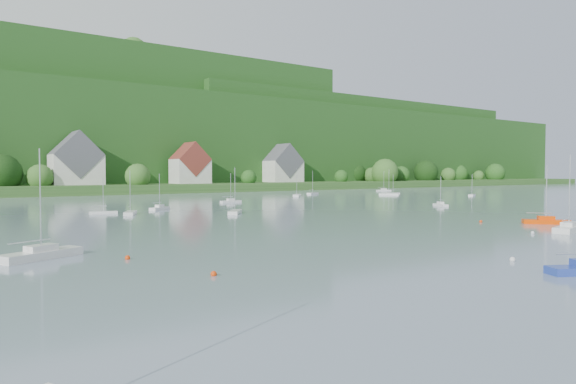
% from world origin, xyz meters
% --- Properties ---
extents(far_shore_strip, '(600.00, 60.00, 3.00)m').
position_xyz_m(far_shore_strip, '(0.00, 200.00, 1.50)').
color(far_shore_strip, '#274F1D').
rests_on(far_shore_strip, ground).
extents(forested_ridge, '(620.00, 181.22, 69.89)m').
position_xyz_m(forested_ridge, '(0.39, 268.57, 22.89)').
color(forested_ridge, '#184215').
rests_on(forested_ridge, ground).
extents(village_building_2, '(16.00, 11.44, 18.00)m').
position_xyz_m(village_building_2, '(5.00, 188.00, 10.27)').
color(village_building_2, beige).
rests_on(village_building_2, far_shore_strip).
extents(village_building_3, '(13.00, 10.40, 15.50)m').
position_xyz_m(village_building_3, '(45.00, 186.00, 9.43)').
color(village_building_3, beige).
rests_on(village_building_3, far_shore_strip).
extents(village_building_4, '(15.00, 10.40, 16.50)m').
position_xyz_m(village_building_4, '(90.00, 190.00, 9.59)').
color(village_building_4, beige).
rests_on(village_building_4, far_shore_strip).
extents(near_sailboat_3, '(7.14, 3.39, 9.30)m').
position_xyz_m(near_sailboat_3, '(27.99, 38.07, 0.47)').
color(near_sailboat_3, silver).
rests_on(near_sailboat_3, ground).
extents(near_sailboat_5, '(5.33, 5.60, 8.16)m').
position_xyz_m(near_sailboat_5, '(34.92, 44.66, 0.44)').
color(near_sailboat_5, '#EF4002').
rests_on(near_sailboat_5, ground).
extents(near_sailboat_6, '(6.95, 4.64, 9.17)m').
position_xyz_m(near_sailboat_6, '(-28.08, 53.18, 0.47)').
color(near_sailboat_6, silver).
rests_on(near_sailboat_6, ground).
extents(mooring_buoy_0, '(0.41, 0.41, 0.41)m').
position_xyz_m(mooring_buoy_0, '(1.03, 24.39, 0.00)').
color(mooring_buoy_0, '#DF3C0B').
rests_on(mooring_buoy_0, ground).
extents(mooring_buoy_1, '(0.46, 0.46, 0.46)m').
position_xyz_m(mooring_buoy_1, '(3.04, 30.09, 0.00)').
color(mooring_buoy_1, silver).
rests_on(mooring_buoy_1, ground).
extents(mooring_buoy_2, '(0.43, 0.43, 0.43)m').
position_xyz_m(mooring_buoy_2, '(29.52, 51.27, 0.00)').
color(mooring_buoy_2, '#DF3C0B').
rests_on(mooring_buoy_2, ground).
extents(mooring_buoy_3, '(0.44, 0.44, 0.44)m').
position_xyz_m(mooring_buoy_3, '(-22.26, 48.86, 0.00)').
color(mooring_buoy_3, '#DF3C0B').
rests_on(mooring_buoy_3, ground).
extents(mooring_buoy_4, '(0.43, 0.43, 0.43)m').
position_xyz_m(mooring_buoy_4, '(22.16, 39.30, 0.00)').
color(mooring_buoy_4, silver).
rests_on(mooring_buoy_4, ground).
extents(mooring_buoy_5, '(0.45, 0.45, 0.45)m').
position_xyz_m(mooring_buoy_5, '(-19.50, 38.63, 0.00)').
color(mooring_buoy_5, '#DF3C0B').
rests_on(mooring_buoy_5, ground).
extents(far_sailboat_cluster, '(203.62, 72.91, 8.71)m').
position_xyz_m(far_sailboat_cluster, '(10.23, 116.51, 0.37)').
color(far_sailboat_cluster, silver).
rests_on(far_sailboat_cluster, ground).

